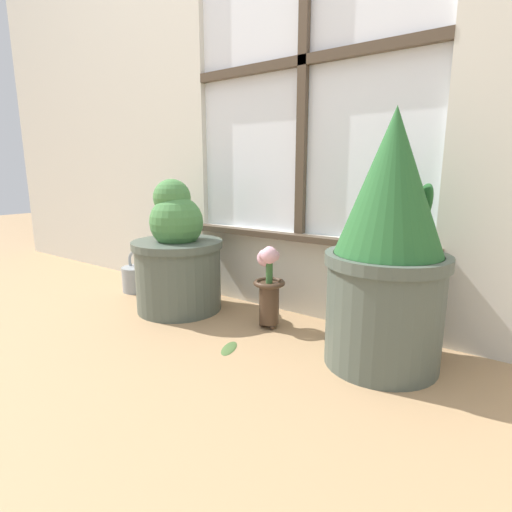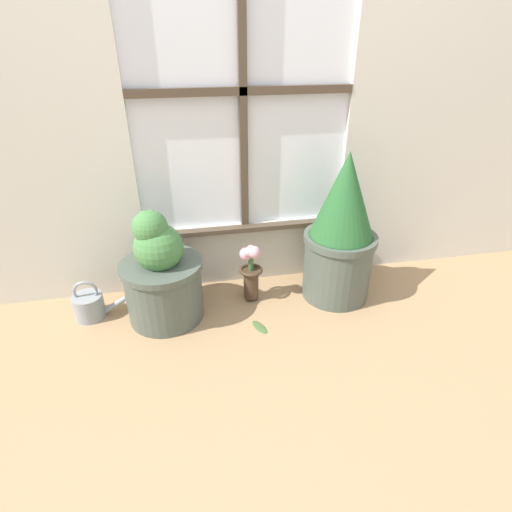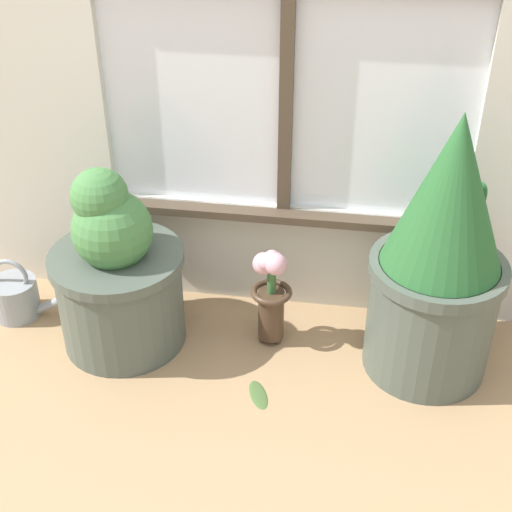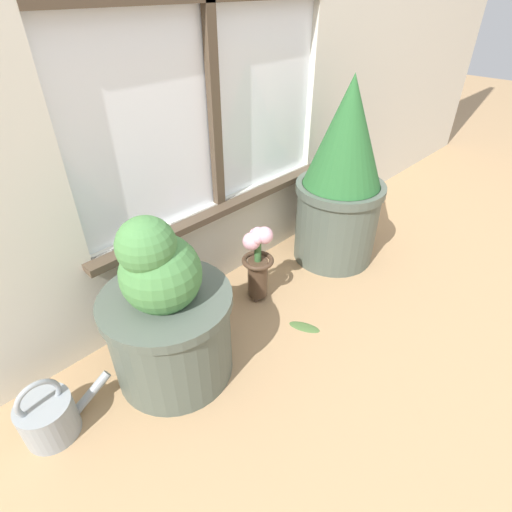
# 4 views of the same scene
# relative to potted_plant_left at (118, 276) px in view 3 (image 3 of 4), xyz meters

# --- Properties ---
(ground_plane) EXTENTS (10.00, 10.00, 0.00)m
(ground_plane) POSITION_rel_potted_plant_left_xyz_m (0.43, -0.27, -0.22)
(ground_plane) COLOR tan
(potted_plant_left) EXTENTS (0.37, 0.37, 0.54)m
(potted_plant_left) POSITION_rel_potted_plant_left_xyz_m (0.00, 0.00, 0.00)
(potted_plant_left) COLOR #4C564C
(potted_plant_left) RESTS_ON ground_plane
(potted_plant_right) EXTENTS (0.35, 0.35, 0.75)m
(potted_plant_right) POSITION_rel_potted_plant_left_xyz_m (0.86, 0.02, 0.13)
(potted_plant_right) COLOR #4C564C
(potted_plant_right) RESTS_ON ground_plane
(flower_vase) EXTENTS (0.12, 0.12, 0.31)m
(flower_vase) POSITION_rel_potted_plant_left_xyz_m (0.42, 0.05, -0.05)
(flower_vase) COLOR #473323
(flower_vase) RESTS_ON ground_plane
(watering_can) EXTENTS (0.25, 0.14, 0.20)m
(watering_can) POSITION_rel_potted_plant_left_xyz_m (-0.35, 0.06, -0.16)
(watering_can) COLOR gray
(watering_can) RESTS_ON ground_plane
(fallen_leaf) EXTENTS (0.08, 0.12, 0.01)m
(fallen_leaf) POSITION_rel_potted_plant_left_xyz_m (0.42, -0.18, -0.22)
(fallen_leaf) COLOR #476633
(fallen_leaf) RESTS_ON ground_plane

